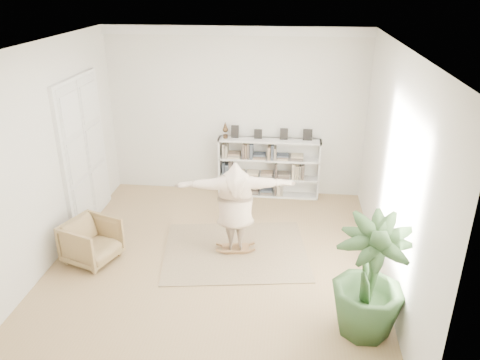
# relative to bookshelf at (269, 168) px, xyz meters

# --- Properties ---
(floor) EXTENTS (6.00, 6.00, 0.00)m
(floor) POSITION_rel_bookshelf_xyz_m (-0.74, -2.82, -0.64)
(floor) COLOR #A38154
(floor) RESTS_ON ground
(room_shell) EXTENTS (6.00, 6.00, 6.00)m
(room_shell) POSITION_rel_bookshelf_xyz_m (-0.74, 0.12, 2.87)
(room_shell) COLOR silver
(room_shell) RESTS_ON floor
(doors) EXTENTS (0.09, 1.78, 2.92)m
(doors) POSITION_rel_bookshelf_xyz_m (-3.45, -1.52, 0.76)
(doors) COLOR white
(doors) RESTS_ON floor
(bookshelf) EXTENTS (2.20, 0.35, 1.64)m
(bookshelf) POSITION_rel_bookshelf_xyz_m (0.00, 0.00, 0.00)
(bookshelf) COLOR silver
(bookshelf) RESTS_ON floor
(armchair) EXTENTS (1.03, 1.02, 0.74)m
(armchair) POSITION_rel_bookshelf_xyz_m (-2.84, -2.96, -0.27)
(armchair) COLOR tan
(armchair) RESTS_ON floor
(rug) EXTENTS (2.77, 2.35, 0.02)m
(rug) POSITION_rel_bookshelf_xyz_m (-0.44, -2.43, -0.63)
(rug) COLOR tan
(rug) RESTS_ON floor
(rocker_board) EXTENTS (0.51, 0.35, 0.10)m
(rocker_board) POSITION_rel_bookshelf_xyz_m (-0.44, -2.43, -0.57)
(rocker_board) COLOR brown
(rocker_board) RESTS_ON rug
(person) EXTENTS (2.06, 0.84, 1.63)m
(person) POSITION_rel_bookshelf_xyz_m (-0.44, -2.43, 0.30)
(person) COLOR beige
(person) RESTS_ON rocker_board
(houseplant) EXTENTS (1.17, 1.17, 1.73)m
(houseplant) POSITION_rel_bookshelf_xyz_m (1.56, -4.23, 0.23)
(houseplant) COLOR #2F4F27
(houseplant) RESTS_ON floor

